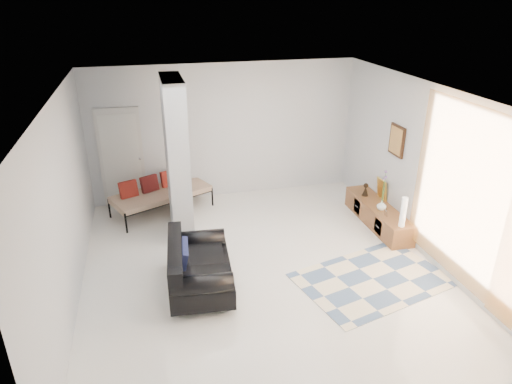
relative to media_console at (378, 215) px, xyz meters
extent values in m
plane|color=white|center=(-2.52, -0.90, -0.20)|extent=(6.00, 6.00, 0.00)
plane|color=white|center=(-2.52, -0.90, 2.60)|extent=(6.00, 6.00, 0.00)
plane|color=silver|center=(-2.52, 2.10, 1.20)|extent=(6.00, 0.00, 6.00)
plane|color=silver|center=(-2.52, -3.90, 1.20)|extent=(6.00, 0.00, 6.00)
plane|color=silver|center=(-5.27, -0.90, 1.20)|extent=(0.00, 6.00, 6.00)
plane|color=silver|center=(0.23, -0.90, 1.20)|extent=(0.00, 6.00, 6.00)
cube|color=#AFB4B7|center=(-3.62, 0.70, 1.20)|extent=(0.35, 1.20, 2.80)
cube|color=beige|center=(-4.62, 2.06, 0.82)|extent=(0.85, 0.06, 2.04)
plane|color=#F2A03F|center=(0.15, -2.05, 1.25)|extent=(0.00, 2.55, 2.55)
cube|color=#331B0E|center=(0.20, 0.00, 1.45)|extent=(0.04, 0.45, 0.55)
cube|color=brown|center=(0.00, 0.00, 0.00)|extent=(0.45, 1.93, 0.40)
cube|color=#331B0E|center=(-0.22, -0.43, 0.00)|extent=(0.02, 0.26, 0.28)
cube|color=#331B0E|center=(-0.22, 0.43, 0.00)|extent=(0.02, 0.26, 0.28)
cube|color=#EBBB45|center=(0.18, 0.26, 0.40)|extent=(0.09, 0.32, 0.40)
cube|color=silver|center=(-0.10, -0.43, 0.26)|extent=(0.04, 0.10, 0.12)
cylinder|color=silver|center=(-3.91, -1.79, -0.15)|extent=(0.05, 0.05, 0.10)
cylinder|color=silver|center=(-3.81, -0.55, -0.15)|extent=(0.05, 0.05, 0.10)
cylinder|color=silver|center=(-3.23, -1.84, -0.15)|extent=(0.05, 0.05, 0.10)
cylinder|color=silver|center=(-3.13, -0.61, -0.15)|extent=(0.05, 0.05, 0.10)
cube|color=black|center=(-3.52, -1.20, 0.05)|extent=(1.00, 1.55, 0.30)
cube|color=black|center=(-3.86, -1.17, 0.38)|extent=(0.32, 1.49, 0.36)
cylinder|color=black|center=(-3.57, -1.82, 0.28)|extent=(0.86, 0.35, 0.28)
cylinder|color=black|center=(-3.47, -0.58, 0.28)|extent=(0.86, 0.35, 0.28)
cube|color=black|center=(-3.74, -1.18, 0.40)|extent=(0.18, 0.55, 0.31)
cylinder|color=black|center=(-4.62, 0.81, 0.00)|extent=(0.04, 0.04, 0.40)
cylinder|color=black|center=(-2.90, 1.58, 0.00)|extent=(0.04, 0.04, 0.40)
cylinder|color=black|center=(-4.94, 1.52, 0.00)|extent=(0.04, 0.04, 0.40)
cylinder|color=black|center=(-3.22, 2.29, 0.00)|extent=(0.04, 0.04, 0.40)
cube|color=beige|center=(-3.92, 1.55, 0.18)|extent=(2.06, 1.51, 0.12)
cube|color=maroon|center=(-4.53, 1.43, 0.40)|extent=(0.38, 0.29, 0.33)
cube|color=maroon|center=(-4.13, 1.62, 0.40)|extent=(0.38, 0.29, 0.33)
cube|color=maroon|center=(-3.73, 1.80, 0.40)|extent=(0.38, 0.29, 0.33)
cube|color=beige|center=(-0.92, -1.64, -0.20)|extent=(2.55, 2.01, 0.01)
cylinder|color=silver|center=(-0.02, -0.84, 0.46)|extent=(0.10, 0.10, 0.53)
imported|color=white|center=(-0.05, -0.18, 0.29)|extent=(0.19, 0.19, 0.18)
camera|label=1|loc=(-4.10, -6.90, 3.89)|focal=32.00mm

